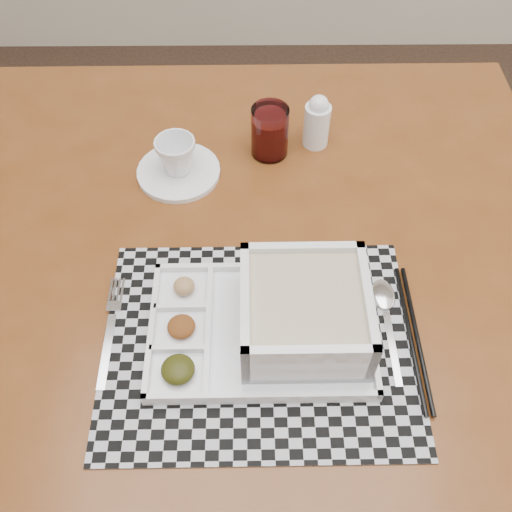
{
  "coord_description": "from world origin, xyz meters",
  "views": [
    {
      "loc": [
        -0.52,
        0.06,
        1.55
      ],
      "look_at": [
        -0.52,
        0.57,
        0.88
      ],
      "focal_mm": 40.0,
      "sensor_mm": 36.0,
      "label": 1
    }
  ],
  "objects_px": {
    "dining_table": "(250,297)",
    "serving_tray": "(291,318)",
    "juice_glass": "(270,133)",
    "creamer_bottle": "(317,122)",
    "cup": "(176,156)"
  },
  "relations": [
    {
      "from": "juice_glass",
      "to": "creamer_bottle",
      "type": "relative_size",
      "value": 0.92
    },
    {
      "from": "creamer_bottle",
      "to": "cup",
      "type": "bearing_deg",
      "value": -162.15
    },
    {
      "from": "juice_glass",
      "to": "serving_tray",
      "type": "bearing_deg",
      "value": -86.95
    },
    {
      "from": "dining_table",
      "to": "juice_glass",
      "type": "distance_m",
      "value": 0.3
    },
    {
      "from": "serving_tray",
      "to": "cup",
      "type": "bearing_deg",
      "value": 119.41
    },
    {
      "from": "juice_glass",
      "to": "creamer_bottle",
      "type": "distance_m",
      "value": 0.09
    },
    {
      "from": "serving_tray",
      "to": "juice_glass",
      "type": "distance_m",
      "value": 0.39
    },
    {
      "from": "dining_table",
      "to": "creamer_bottle",
      "type": "xyz_separation_m",
      "value": [
        0.12,
        0.29,
        0.13
      ]
    },
    {
      "from": "cup",
      "to": "juice_glass",
      "type": "height_order",
      "value": "juice_glass"
    },
    {
      "from": "cup",
      "to": "juice_glass",
      "type": "relative_size",
      "value": 0.74
    },
    {
      "from": "dining_table",
      "to": "serving_tray",
      "type": "relative_size",
      "value": 3.42
    },
    {
      "from": "dining_table",
      "to": "serving_tray",
      "type": "xyz_separation_m",
      "value": [
        0.06,
        -0.12,
        0.12
      ]
    },
    {
      "from": "juice_glass",
      "to": "creamer_bottle",
      "type": "xyz_separation_m",
      "value": [
        0.09,
        0.02,
        0.01
      ]
    },
    {
      "from": "cup",
      "to": "creamer_bottle",
      "type": "relative_size",
      "value": 0.68
    },
    {
      "from": "creamer_bottle",
      "to": "dining_table",
      "type": "bearing_deg",
      "value": -112.9
    }
  ]
}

